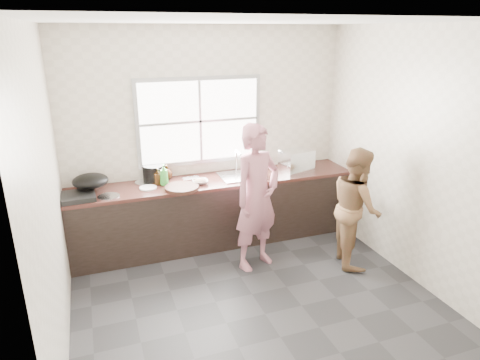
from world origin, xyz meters
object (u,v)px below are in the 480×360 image
object	(u,v)px
person_side	(356,207)
pot_lid_right	(145,182)
bottle_brown_short	(167,172)
woman	(257,202)
plate_food	(148,188)
wok	(90,181)
bottle_brown_tall	(158,177)
bowl_crabs	(257,175)
burner	(78,197)
black_pot	(154,173)
dish_rack	(297,161)
glass_jar	(159,176)
pot_lid_left	(109,196)
bottle_green	(164,175)
bowl_mince	(200,182)
bowl_held	(246,179)
cutting_board	(182,188)

from	to	relation	value
person_side	pot_lid_right	xyz separation A→B (m)	(-2.23, 1.21, 0.17)
bottle_brown_short	woman	bearing A→B (deg)	-48.75
plate_food	wok	distance (m)	0.65
bottle_brown_tall	wok	size ratio (longest dim) A/B	0.45
woman	plate_food	distance (m)	1.31
woman	bowl_crabs	bearing A→B (deg)	46.68
plate_food	burner	world-z (taller)	burner
person_side	black_pot	size ratio (longest dim) A/B	5.16
burner	dish_rack	distance (m)	2.71
bowl_crabs	wok	xyz separation A→B (m)	(-2.01, 0.15, 0.11)
plate_food	bottle_brown_short	size ratio (longest dim) A/B	1.24
woman	bowl_crabs	world-z (taller)	woman
glass_jar	pot_lid_left	world-z (taller)	glass_jar
bottle_brown_tall	glass_jar	world-z (taller)	bottle_brown_tall
person_side	bottle_brown_tall	xyz separation A→B (m)	(-2.09, 1.11, 0.25)
bottle_green	bowl_crabs	bearing A→B (deg)	-5.01
plate_food	bottle_brown_short	xyz separation A→B (m)	(0.28, 0.27, 0.07)
bowl_crabs	burner	world-z (taller)	same
person_side	woman	bearing A→B (deg)	92.01
bowl_mince	wok	xyz separation A→B (m)	(-1.26, 0.14, 0.11)
bowl_held	dish_rack	xyz separation A→B (m)	(0.75, 0.13, 0.12)
bowl_mince	bottle_green	distance (m)	0.44
bottle_green	wok	world-z (taller)	bottle_green
glass_jar	bowl_held	bearing A→B (deg)	-23.69
plate_food	pot_lid_left	bearing A→B (deg)	-164.74
bowl_mince	pot_lid_left	xyz separation A→B (m)	(-1.08, -0.08, -0.02)
woman	cutting_board	size ratio (longest dim) A/B	4.00
bowl_mince	glass_jar	bearing A→B (deg)	144.83
black_pot	bowl_crabs	bearing A→B (deg)	-14.51
person_side	glass_jar	size ratio (longest dim) A/B	15.19
bowl_crabs	bottle_brown_tall	world-z (taller)	bottle_brown_tall
burner	pot_lid_left	world-z (taller)	burner
bowl_crabs	black_pot	xyz separation A→B (m)	(-1.25, 0.32, 0.07)
cutting_board	plate_food	world-z (taller)	cutting_board
bowl_mince	burner	xyz separation A→B (m)	(-1.40, -0.03, 0.00)
bowl_crabs	bowl_held	bearing A→B (deg)	-149.64
woman	bottle_green	distance (m)	1.18
pot_lid_left	plate_food	bearing A→B (deg)	15.26
burner	wok	distance (m)	0.25
woman	pot_lid_left	xyz separation A→B (m)	(-1.57, 0.56, 0.07)
woman	person_side	xyz separation A→B (m)	(1.11, -0.31, -0.09)
woman	glass_jar	size ratio (longest dim) A/B	17.16
plate_food	dish_rack	bearing A→B (deg)	-1.15
woman	bowl_crabs	size ratio (longest dim) A/B	9.10
black_pot	bottle_brown_short	size ratio (longest dim) A/B	1.64
cutting_board	bowl_held	distance (m)	0.81
bottle_green	pot_lid_right	xyz separation A→B (m)	(-0.21, 0.17, -0.13)
woman	wok	world-z (taller)	woman
bowl_crabs	glass_jar	distance (m)	1.24
bowl_crabs	plate_food	world-z (taller)	bowl_crabs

